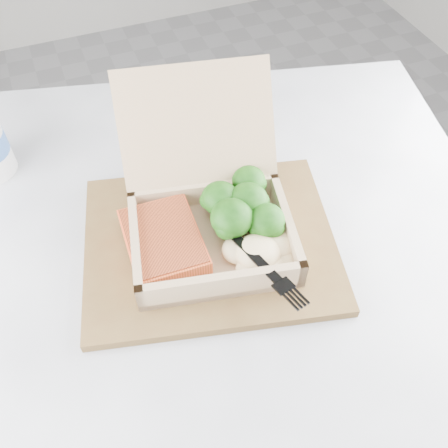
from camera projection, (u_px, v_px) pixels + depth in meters
name	position (u px, v px, depth m)	size (l,w,h in m)	color
cafe_table	(195.00, 349.00, 0.78)	(1.05, 1.05, 0.75)	black
serving_tray	(210.00, 243.00, 0.66)	(0.32, 0.26, 0.01)	brown
takeout_container	(207.00, 202.00, 0.63)	(0.25, 0.28, 0.17)	#A08360
salmon_fillet	(163.00, 242.00, 0.62)	(0.09, 0.12, 0.02)	#E1552C
broccoli_pile	(248.00, 206.00, 0.64)	(0.13, 0.13, 0.05)	#256817
mashed_potatoes	(258.00, 252.00, 0.61)	(0.09, 0.08, 0.03)	beige
plastic_fork	(241.00, 242.00, 0.60)	(0.05, 0.15, 0.02)	black
receipt	(211.00, 148.00, 0.78)	(0.07, 0.13, 0.00)	silver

